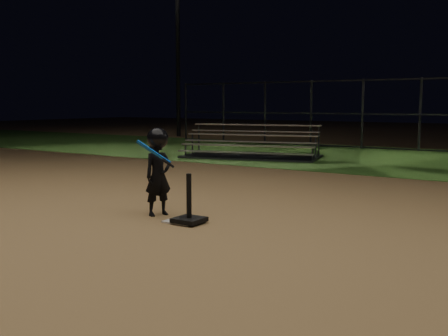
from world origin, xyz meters
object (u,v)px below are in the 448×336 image
at_px(home_plate, 184,221).
at_px(bleacher_left, 251,151).
at_px(batting_tee, 189,214).
at_px(child_batter, 158,169).
at_px(light_pole_left, 177,34).

xyz_separation_m(home_plate, bleacher_left, (-3.70, 8.05, 0.19)).
bearing_deg(batting_tee, child_batter, 164.61).
distance_m(home_plate, child_batter, 0.90).
bearing_deg(bleacher_left, light_pole_left, 125.64).
bearing_deg(light_pole_left, child_batter, -52.35).
height_order(home_plate, child_batter, child_batter).
relative_size(batting_tee, bleacher_left, 0.15).
distance_m(batting_tee, bleacher_left, 8.97).
xyz_separation_m(bleacher_left, light_pole_left, (-8.30, 6.89, 4.74)).
xyz_separation_m(batting_tee, light_pole_left, (-12.13, 15.00, 4.81)).
relative_size(batting_tee, light_pole_left, 0.08).
height_order(bleacher_left, light_pole_left, light_pole_left).
distance_m(batting_tee, child_batter, 0.91).
bearing_deg(child_batter, home_plate, -82.70).
bearing_deg(home_plate, bleacher_left, 114.66).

